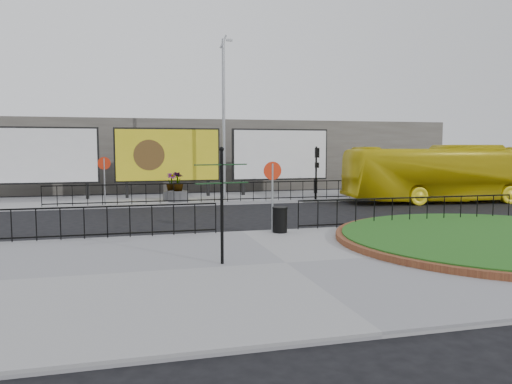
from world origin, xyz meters
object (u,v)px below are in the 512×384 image
object	(u,v)px
lamp_post	(224,116)
bus	(447,174)
fingerpost_sign	(222,194)
litter_bin	(280,220)
planter_a	(171,190)
billboard_mid	(168,155)
planter_b	(178,191)

from	to	relation	value
lamp_post	bus	distance (m)	12.92
fingerpost_sign	litter_bin	distance (m)	5.16
lamp_post	planter_a	distance (m)	5.11
lamp_post	litter_bin	distance (m)	12.36
fingerpost_sign	planter_a	distance (m)	15.74
billboard_mid	planter_b	size ratio (longest dim) A/B	3.79
lamp_post	litter_bin	bearing A→B (deg)	-91.44
litter_bin	lamp_post	bearing A→B (deg)	88.56
lamp_post	bus	world-z (taller)	lamp_post
fingerpost_sign	planter_b	xyz separation A→B (m)	(0.42, 14.98, -1.22)
planter_a	billboard_mid	bearing A→B (deg)	90.00
lamp_post	planter_b	bearing A→B (deg)	-165.30
litter_bin	bus	world-z (taller)	bus
litter_bin	planter_b	xyz separation A→B (m)	(-2.42, 10.89, 0.13)
litter_bin	planter_a	size ratio (longest dim) A/B	0.59
lamp_post	planter_b	xyz separation A→B (m)	(-2.71, -0.71, -4.13)
litter_bin	planter_a	xyz separation A→B (m)	(-2.72, 11.60, 0.12)
billboard_mid	planter_b	world-z (taller)	billboard_mid
fingerpost_sign	lamp_post	bearing A→B (deg)	71.90
planter_b	litter_bin	bearing A→B (deg)	-77.49
billboard_mid	litter_bin	bearing A→B (deg)	-78.69
lamp_post	planter_a	world-z (taller)	lamp_post
lamp_post	planter_b	size ratio (longest dim) A/B	5.64
bus	planter_a	distance (m)	15.43
fingerpost_sign	planter_a	world-z (taller)	fingerpost_sign
litter_bin	planter_b	bearing A→B (deg)	102.51
billboard_mid	fingerpost_sign	world-z (taller)	billboard_mid
lamp_post	fingerpost_sign	distance (m)	16.26
planter_b	bus	bearing A→B (deg)	-12.14
fingerpost_sign	litter_bin	world-z (taller)	fingerpost_sign
billboard_mid	bus	world-z (taller)	billboard_mid
fingerpost_sign	planter_b	distance (m)	15.04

